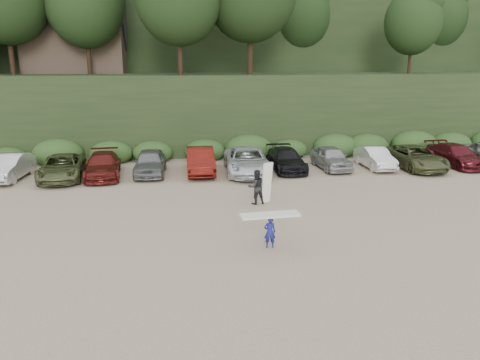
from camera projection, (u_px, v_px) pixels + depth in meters
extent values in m
plane|color=tan|center=(268.00, 224.00, 20.60)|extent=(120.00, 120.00, 0.00)
cube|color=black|center=(220.00, 108.00, 40.99)|extent=(80.00, 14.00, 6.00)
cube|color=black|center=(205.00, 53.00, 57.04)|extent=(90.00, 30.00, 16.00)
ellipsoid|color=black|center=(219.00, 12.00, 39.02)|extent=(66.00, 12.00, 10.00)
cube|color=#2B491E|center=(222.00, 151.00, 34.31)|extent=(46.20, 2.00, 1.20)
cube|color=brown|center=(78.00, 49.00, 40.09)|extent=(8.00, 6.00, 4.00)
imported|color=silver|center=(9.00, 167.00, 28.33)|extent=(1.98, 4.76, 1.53)
imported|color=#505833|center=(62.00, 167.00, 28.38)|extent=(2.84, 5.46, 1.47)
imported|color=#5D1915|center=(103.00, 165.00, 28.93)|extent=(2.48, 5.25, 1.48)
imported|color=slate|center=(150.00, 162.00, 29.55)|extent=(2.03, 4.74, 1.60)
imported|color=#5E140E|center=(200.00, 161.00, 29.89)|extent=(1.76, 4.96, 1.63)
imported|color=silver|center=(247.00, 161.00, 29.81)|extent=(2.96, 5.99, 1.63)
imported|color=black|center=(286.00, 160.00, 30.75)|extent=(2.07, 4.96, 1.43)
imported|color=#99999E|center=(331.00, 158.00, 31.17)|extent=(1.95, 4.48, 1.51)
imported|color=silver|center=(375.00, 158.00, 31.39)|extent=(1.49, 4.25, 1.40)
imported|color=#4C522F|center=(415.00, 157.00, 31.22)|extent=(2.80, 5.58, 1.52)
imported|color=#53131A|center=(456.00, 155.00, 32.04)|extent=(2.46, 5.21, 1.47)
imported|color=navy|center=(270.00, 232.00, 17.92)|extent=(0.47, 0.33, 1.24)
cube|color=silver|center=(270.00, 215.00, 17.75)|extent=(2.31, 0.79, 0.09)
imported|color=black|center=(256.00, 187.00, 23.39)|extent=(0.97, 0.82, 1.77)
cube|color=white|center=(267.00, 183.00, 23.52)|extent=(0.66, 0.56, 2.09)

